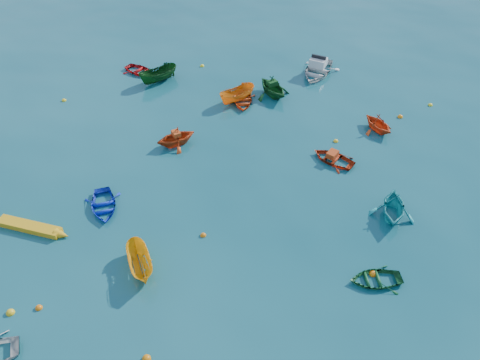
% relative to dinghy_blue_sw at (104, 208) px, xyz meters
% --- Properties ---
extents(ground, '(160.00, 160.00, 0.00)m').
position_rel_dinghy_blue_sw_xyz_m(ground, '(6.02, -0.36, 0.00)').
color(ground, '#0A444E').
rests_on(ground, ground).
extents(dinghy_blue_sw, '(3.31, 3.41, 0.58)m').
position_rel_dinghy_blue_sw_xyz_m(dinghy_blue_sw, '(0.00, 0.00, 0.00)').
color(dinghy_blue_sw, '#0F2BC1').
rests_on(dinghy_blue_sw, ground).
extents(dinghy_orange_w, '(3.24, 3.30, 1.32)m').
position_rel_dinghy_blue_sw_xyz_m(dinghy_orange_w, '(0.75, 6.64, 0.00)').
color(dinghy_orange_w, '#C93F12').
rests_on(dinghy_orange_w, ground).
extents(sampan_yellow_mid, '(2.73, 2.76, 1.09)m').
position_rel_dinghy_blue_sw_xyz_m(sampan_yellow_mid, '(4.13, -2.70, 0.00)').
color(sampan_yellow_mid, '#FFAF16').
rests_on(sampan_yellow_mid, ground).
extents(dinghy_green_e, '(2.96, 2.67, 0.50)m').
position_rel_dinghy_blue_sw_xyz_m(dinghy_green_e, '(14.42, 1.01, 0.00)').
color(dinghy_green_e, '#135327').
rests_on(dinghy_green_e, ground).
extents(dinghy_cyan_se, '(2.82, 3.14, 1.47)m').
position_rel_dinghy_blue_sw_xyz_m(dinghy_cyan_se, '(14.37, 5.66, 0.00)').
color(dinghy_cyan_se, teal).
rests_on(dinghy_cyan_se, ground).
extents(dinghy_red_nw, '(3.00, 2.41, 0.56)m').
position_rel_dinghy_blue_sw_xyz_m(dinghy_red_nw, '(-6.56, 13.75, 0.00)').
color(dinghy_red_nw, red).
rests_on(dinghy_red_nw, ground).
extents(sampan_orange_n, '(2.38, 3.20, 1.17)m').
position_rel_dinghy_blue_sw_xyz_m(sampan_orange_n, '(2.20, 12.92, 0.00)').
color(sampan_orange_n, orange).
rests_on(sampan_orange_n, ground).
extents(dinghy_green_n, '(3.91, 3.82, 1.56)m').
position_rel_dinghy_blue_sw_xyz_m(dinghy_green_n, '(4.22, 14.69, 0.00)').
color(dinghy_green_n, '#124D1C').
rests_on(dinghy_green_n, ground).
extents(dinghy_red_ne, '(2.99, 2.43, 0.55)m').
position_rel_dinghy_blue_sw_xyz_m(dinghy_red_ne, '(10.31, 8.97, 0.00)').
color(dinghy_red_ne, '#B22C0E').
rests_on(dinghy_red_ne, ground).
extents(dinghy_red_far, '(2.98, 3.36, 0.58)m').
position_rel_dinghy_blue_sw_xyz_m(dinghy_red_far, '(2.63, 12.89, 0.00)').
color(dinghy_red_far, '#CD4011').
rests_on(dinghy_red_far, ground).
extents(dinghy_orange_far, '(3.10, 3.04, 1.24)m').
position_rel_dinghy_blue_sw_xyz_m(dinghy_orange_far, '(12.11, 13.28, 0.00)').
color(dinghy_orange_far, '#D94214').
rests_on(dinghy_orange_far, ground).
extents(sampan_green_far, '(2.55, 3.40, 1.24)m').
position_rel_dinghy_blue_sw_xyz_m(sampan_green_far, '(-4.43, 13.15, 0.00)').
color(sampan_green_far, '#0F4315').
rests_on(sampan_green_far, ground).
extents(kayak_yellow, '(4.24, 1.18, 0.43)m').
position_rel_dinghy_blue_sw_xyz_m(kayak_yellow, '(-2.56, -2.80, 0.00)').
color(kayak_yellow, orange).
rests_on(kayak_yellow, ground).
extents(motorboat_white, '(3.11, 4.19, 1.44)m').
position_rel_dinghy_blue_sw_xyz_m(motorboat_white, '(6.29, 19.14, 0.00)').
color(motorboat_white, silver).
rests_on(motorboat_white, ground).
extents(tarp_orange_a, '(0.74, 0.72, 0.29)m').
position_rel_dinghy_blue_sw_xyz_m(tarp_orange_a, '(0.78, 6.68, 0.80)').
color(tarp_orange_a, '#D54815').
rests_on(tarp_orange_a, dinghy_orange_w).
extents(tarp_green_b, '(0.83, 0.87, 0.34)m').
position_rel_dinghy_blue_sw_xyz_m(tarp_green_b, '(4.14, 14.75, 0.95)').
color(tarp_green_b, '#104015').
rests_on(tarp_green_b, dinghy_green_n).
extents(tarp_orange_b, '(0.68, 0.81, 0.34)m').
position_rel_dinghy_blue_sw_xyz_m(tarp_orange_b, '(10.21, 8.99, 0.44)').
color(tarp_orange_b, '#BD3C13').
rests_on(tarp_orange_b, dinghy_red_ne).
extents(buoy_or_a, '(0.32, 0.32, 0.32)m').
position_rel_dinghy_blue_sw_xyz_m(buoy_or_a, '(1.16, -6.36, 0.00)').
color(buoy_or_a, orange).
rests_on(buoy_or_a, ground).
extents(buoy_ye_a, '(0.37, 0.37, 0.37)m').
position_rel_dinghy_blue_sw_xyz_m(buoy_ye_a, '(0.19, -7.05, 0.00)').
color(buoy_ye_a, gold).
rests_on(buoy_ye_a, ground).
extents(buoy_or_b, '(0.37, 0.37, 0.37)m').
position_rel_dinghy_blue_sw_xyz_m(buoy_or_b, '(6.77, -6.50, 0.00)').
color(buoy_or_b, orange).
rests_on(buoy_or_b, ground).
extents(buoy_ye_b, '(0.32, 0.32, 0.32)m').
position_rel_dinghy_blue_sw_xyz_m(buoy_ye_b, '(-9.26, 7.98, 0.00)').
color(buoy_ye_b, yellow).
rests_on(buoy_ye_b, ground).
extents(buoy_or_c, '(0.31, 0.31, 0.31)m').
position_rel_dinghy_blue_sw_xyz_m(buoy_or_c, '(5.84, 0.36, 0.00)').
color(buoy_or_c, orange).
rests_on(buoy_or_c, ground).
extents(buoy_ye_c, '(0.31, 0.31, 0.31)m').
position_rel_dinghy_blue_sw_xyz_m(buoy_ye_c, '(9.96, 10.95, 0.00)').
color(buoy_ye_c, yellow).
rests_on(buoy_ye_c, ground).
extents(buoy_or_d, '(0.37, 0.37, 0.37)m').
position_rel_dinghy_blue_sw_xyz_m(buoy_or_d, '(14.25, 1.36, 0.00)').
color(buoy_or_d, orange).
rests_on(buoy_or_d, ground).
extents(buoy_ye_d, '(0.33, 0.33, 0.33)m').
position_rel_dinghy_blue_sw_xyz_m(buoy_ye_d, '(-2.53, 16.64, 0.00)').
color(buoy_ye_d, yellow).
rests_on(buoy_ye_d, ground).
extents(buoy_or_e, '(0.36, 0.36, 0.36)m').
position_rel_dinghy_blue_sw_xyz_m(buoy_or_e, '(13.28, 15.46, 0.00)').
color(buoy_or_e, orange).
rests_on(buoy_or_e, ground).
extents(buoy_ye_e, '(0.31, 0.31, 0.31)m').
position_rel_dinghy_blue_sw_xyz_m(buoy_ye_e, '(15.00, 17.86, 0.00)').
color(buoy_ye_e, yellow).
rests_on(buoy_ye_e, ground).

